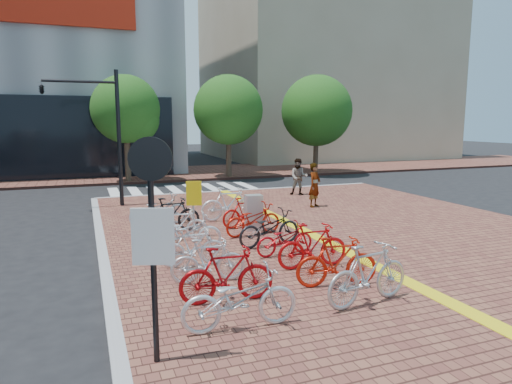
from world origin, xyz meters
name	(u,v)px	position (x,y,z in m)	size (l,w,h in m)	color
ground	(289,275)	(0.00, 0.00, 0.00)	(120.00, 120.00, 0.00)	black
kerb_north	(243,191)	(3.00, 12.00, 0.08)	(14.00, 0.25, 0.15)	gray
far_sidewalk	(155,174)	(0.00, 21.00, 0.07)	(70.00, 8.00, 0.15)	brown
building_beige	(320,65)	(18.00, 32.00, 9.00)	(20.00, 18.00, 18.00)	gray
crosswalk	(185,190)	(0.50, 14.00, 0.01)	(7.50, 4.00, 0.01)	silver
street_trees	(245,112)	(5.04, 17.45, 4.10)	(16.20, 4.60, 6.35)	#38281E
bike_0	(240,299)	(-2.06, -2.50, 0.66)	(0.68, 1.96, 1.03)	silver
bike_1	(227,275)	(-1.93, -1.37, 0.69)	(0.51, 1.81, 1.09)	#9F0B0F
bike_2	(208,261)	(-1.98, -0.20, 0.63)	(0.45, 1.60, 0.96)	silver
bike_3	(193,247)	(-2.04, 0.99, 0.62)	(0.44, 1.55, 0.93)	white
bike_4	(184,233)	(-1.98, 2.19, 0.67)	(0.68, 1.96, 1.03)	white
bike_5	(179,225)	(-1.88, 3.38, 0.63)	(0.45, 1.59, 0.96)	white
bike_6	(171,215)	(-1.92, 4.50, 0.70)	(0.51, 1.82, 1.09)	black
bike_7	(158,210)	(-2.14, 5.59, 0.66)	(0.67, 1.94, 1.02)	silver
bike_8	(368,274)	(0.51, -2.38, 0.73)	(0.55, 1.95, 1.17)	#B5B5BA
bike_9	(337,262)	(0.45, -1.35, 0.68)	(0.50, 1.75, 1.05)	red
bike_10	(313,246)	(0.55, -0.10, 0.68)	(0.50, 1.76, 1.06)	red
bike_11	(285,239)	(0.36, 1.06, 0.57)	(0.56, 1.60, 0.84)	red
bike_12	(269,228)	(0.33, 2.02, 0.65)	(0.66, 1.89, 0.99)	black
bike_13	(253,219)	(0.32, 3.26, 0.63)	(0.64, 1.83, 0.96)	red
bike_14	(245,212)	(0.45, 4.35, 0.64)	(0.46, 1.63, 0.98)	red
bike_15	(229,204)	(0.25, 5.48, 0.73)	(0.55, 1.94, 1.16)	white
pedestrian_a	(315,185)	(4.20, 6.70, 1.02)	(0.64, 0.42, 1.75)	gray
pedestrian_b	(299,177)	(4.91, 9.59, 0.99)	(0.82, 0.64, 1.69)	#4C5460
utility_box	(254,213)	(0.56, 3.87, 0.71)	(0.51, 0.37, 1.12)	#B9B9BE
yellow_sign	(193,198)	(-1.38, 3.71, 1.30)	(0.44, 0.18, 1.66)	#B7B7BC
notice_sign	(152,224)	(-3.50, -3.10, 2.16)	(0.58, 0.23, 3.19)	black
traffic_light_pole	(84,113)	(-4.21, 9.79, 3.86)	(2.89, 1.11, 5.37)	black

